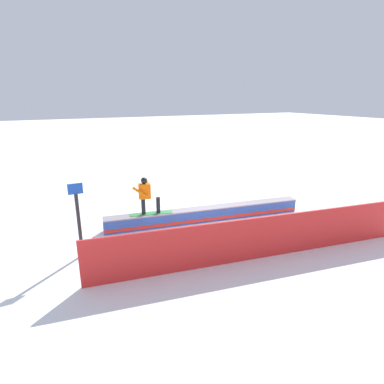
% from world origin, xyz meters
% --- Properties ---
extents(ground_plane, '(120.00, 120.00, 0.00)m').
position_xyz_m(ground_plane, '(0.00, 0.00, 0.00)').
color(ground_plane, white).
extents(grind_box, '(7.47, 1.59, 0.52)m').
position_xyz_m(grind_box, '(0.00, 0.00, 0.23)').
color(grind_box, blue).
rests_on(grind_box, ground_plane).
extents(snowboarder, '(1.51, 0.60, 1.33)m').
position_xyz_m(snowboarder, '(2.20, -0.34, 1.23)').
color(snowboarder, green).
rests_on(snowboarder, grind_box).
extents(safety_fence, '(9.72, 1.53, 1.26)m').
position_xyz_m(safety_fence, '(0.00, 3.19, 0.63)').
color(safety_fence, red).
rests_on(safety_fence, ground_plane).
extents(trail_marker, '(0.40, 0.10, 2.19)m').
position_xyz_m(trail_marker, '(4.58, 0.75, 1.17)').
color(trail_marker, '#262628').
rests_on(trail_marker, ground_plane).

